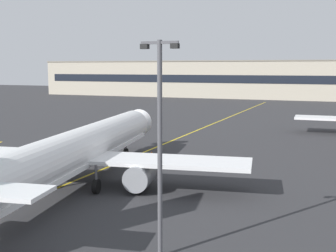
# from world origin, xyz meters

# --- Properties ---
(taxiway_centreline) EXTENTS (6.85, 179.89, 0.01)m
(taxiway_centreline) POSITION_xyz_m (0.00, 30.00, 0.00)
(taxiway_centreline) COLOR yellow
(taxiway_centreline) RESTS_ON ground
(airliner_foreground) EXTENTS (32.36, 41.43, 11.65)m
(airliner_foreground) POSITION_xyz_m (0.82, 13.39, 3.37)
(airliner_foreground) COLOR white
(airliner_foreground) RESTS_ON ground
(apron_lamp_post) EXTENTS (2.24, 0.90, 12.60)m
(apron_lamp_post) POSITION_xyz_m (13.66, 2.05, 6.60)
(apron_lamp_post) COLOR #515156
(apron_lamp_post) RESTS_ON ground
(safety_cone_by_nose_gear) EXTENTS (0.44, 0.44, 0.55)m
(safety_cone_by_nose_gear) POSITION_xyz_m (1.81, 28.94, 0.26)
(safety_cone_by_nose_gear) COLOR orange
(safety_cone_by_nose_gear) RESTS_ON ground
(terminal_building) EXTENTS (162.78, 12.40, 13.60)m
(terminal_building) POSITION_xyz_m (-5.71, 135.50, 6.81)
(terminal_building) COLOR #B2A893
(terminal_building) RESTS_ON ground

